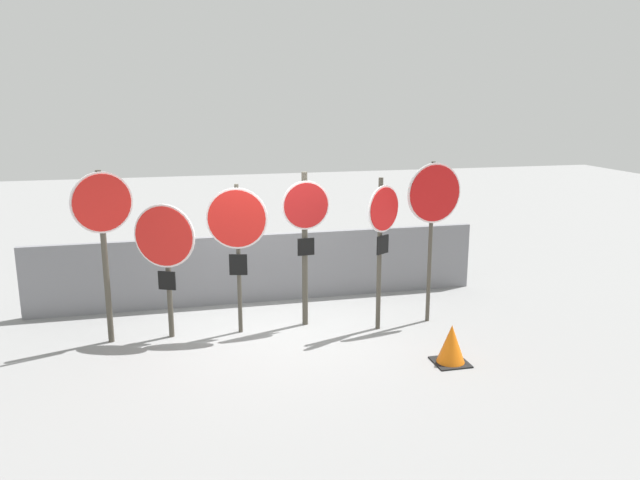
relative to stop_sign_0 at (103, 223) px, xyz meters
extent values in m
plane|color=gray|center=(2.44, -0.17, -1.82)|extent=(40.00, 40.00, 0.00)
cube|color=slate|center=(2.44, 1.40, -1.21)|extent=(7.92, 0.12, 1.21)
cylinder|color=#474238|center=(-0.02, 0.05, -0.54)|extent=(0.09, 0.09, 2.56)
cylinder|color=white|center=(0.01, -0.02, 0.29)|extent=(0.83, 0.33, 0.88)
cylinder|color=red|center=(0.01, -0.03, 0.29)|extent=(0.77, 0.31, 0.82)
cylinder|color=#474238|center=(0.86, 0.04, -0.82)|extent=(0.08, 0.08, 2.00)
cylinder|color=white|center=(0.83, -0.01, -0.24)|extent=(0.87, 0.42, 0.94)
cylinder|color=red|center=(0.83, -0.03, -0.24)|extent=(0.81, 0.39, 0.88)
cube|color=black|center=(0.83, -0.01, -0.91)|extent=(0.25, 0.13, 0.28)
cylinder|color=#474238|center=(1.90, -0.01, -0.66)|extent=(0.06, 0.06, 2.31)
cylinder|color=white|center=(1.89, -0.06, -0.01)|extent=(0.90, 0.24, 0.92)
cylinder|color=red|center=(1.88, -0.08, -0.01)|extent=(0.84, 0.22, 0.86)
cube|color=black|center=(1.89, -0.06, -0.72)|extent=(0.27, 0.09, 0.32)
cylinder|color=#474238|center=(2.95, 0.09, -0.59)|extent=(0.09, 0.09, 2.45)
cylinder|color=white|center=(2.95, 0.02, 0.13)|extent=(0.76, 0.07, 0.76)
cylinder|color=red|center=(2.95, 0.00, 0.13)|extent=(0.70, 0.07, 0.70)
cube|color=black|center=(2.95, 0.02, -0.52)|extent=(0.27, 0.04, 0.27)
cylinder|color=#474238|center=(4.02, -0.37, -0.63)|extent=(0.07, 0.07, 2.39)
cylinder|color=white|center=(4.05, -0.42, 0.10)|extent=(0.61, 0.41, 0.71)
cylinder|color=red|center=(4.06, -0.44, 0.10)|extent=(0.56, 0.37, 0.65)
cube|color=black|center=(4.05, -0.42, -0.45)|extent=(0.23, 0.16, 0.28)
cylinder|color=#474238|center=(4.91, -0.23, -0.52)|extent=(0.06, 0.06, 2.59)
cylinder|color=white|center=(4.92, -0.28, 0.29)|extent=(0.93, 0.16, 0.94)
cylinder|color=red|center=(4.92, -0.30, 0.29)|extent=(0.87, 0.15, 0.88)
cube|color=black|center=(4.57, -1.84, -1.81)|extent=(0.46, 0.46, 0.02)
cone|color=orange|center=(4.57, -1.84, -1.53)|extent=(0.39, 0.39, 0.53)
camera|label=1|loc=(0.97, -9.15, 1.75)|focal=35.00mm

